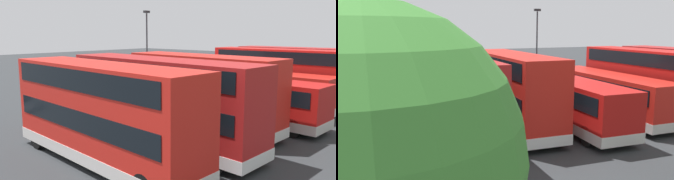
# 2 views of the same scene
# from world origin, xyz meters

# --- Properties ---
(ground_plane) EXTENTS (140.00, 140.00, 0.00)m
(ground_plane) POSITION_xyz_m (0.00, 0.00, 0.00)
(ground_plane) COLOR #2D3033
(bus_single_deck_near_end) EXTENTS (2.90, 10.97, 2.95)m
(bus_single_deck_near_end) POSITION_xyz_m (-12.84, 11.21, 1.62)
(bus_single_deck_near_end) COLOR #B71411
(bus_single_deck_near_end) RESTS_ON ground
(bus_double_decker_second) EXTENTS (2.87, 11.76, 4.55)m
(bus_double_decker_second) POSITION_xyz_m (-8.79, 11.61, 2.45)
(bus_double_decker_second) COLOR #A51919
(bus_double_decker_second) RESTS_ON ground
(bus_double_decker_third) EXTENTS (2.82, 10.98, 4.55)m
(bus_double_decker_third) POSITION_xyz_m (-5.21, 10.98, 2.45)
(bus_double_decker_third) COLOR #B71411
(bus_double_decker_third) RESTS_ON ground
(bus_single_deck_fourth) EXTENTS (2.98, 11.33, 2.95)m
(bus_single_deck_fourth) POSITION_xyz_m (-1.96, 10.96, 1.62)
(bus_single_deck_fourth) COLOR red
(bus_single_deck_fourth) RESTS_ON ground
(bus_single_deck_fifth) EXTENTS (3.19, 11.16, 2.95)m
(bus_single_deck_fifth) POSITION_xyz_m (1.89, 11.81, 1.62)
(bus_single_deck_fifth) COLOR #B71411
(bus_single_deck_fifth) RESTS_ON ground
(bus_double_decker_sixth) EXTENTS (3.17, 10.34, 4.55)m
(bus_double_decker_sixth) POSITION_xyz_m (5.35, 10.99, 2.45)
(bus_double_decker_sixth) COLOR red
(bus_double_decker_sixth) RESTS_ON ground
(bus_double_decker_seventh) EXTENTS (3.20, 12.19, 4.55)m
(bus_double_decker_seventh) POSITION_xyz_m (9.03, 10.94, 2.45)
(bus_double_decker_seventh) COLOR #A51919
(bus_double_decker_seventh) RESTS_ON ground
(bus_double_decker_far_end) EXTENTS (3.12, 11.24, 4.55)m
(bus_double_decker_far_end) POSITION_xyz_m (12.84, 11.03, 2.45)
(bus_double_decker_far_end) COLOR red
(bus_double_decker_far_end) RESTS_ON ground
(lamp_post_tall) EXTENTS (0.70, 0.30, 8.11)m
(lamp_post_tall) POSITION_xyz_m (-3.78, -2.87, 4.73)
(lamp_post_tall) COLOR #38383D
(lamp_post_tall) RESTS_ON ground
(waste_bin_yellow) EXTENTS (0.60, 0.60, 0.95)m
(waste_bin_yellow) POSITION_xyz_m (-0.46, 1.70, 0.47)
(waste_bin_yellow) COLOR #333338
(waste_bin_yellow) RESTS_ON ground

